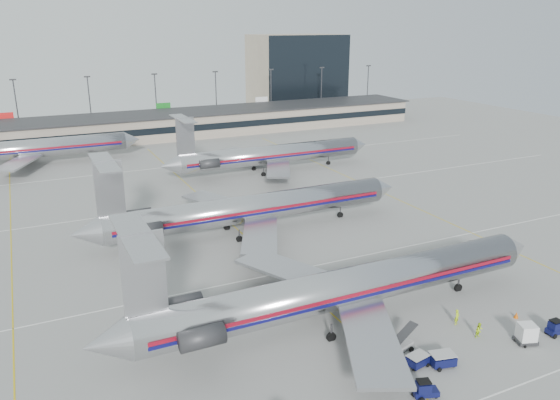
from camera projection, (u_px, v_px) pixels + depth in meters
ground at (326, 309)px, 57.69m from camera, size 260.00×260.00×0.00m
apron_markings at (285, 272)px, 66.26m from camera, size 160.00×0.15×0.02m
terminal at (136, 127)px, 140.74m from camera, size 162.00×17.00×6.25m
light_mast_row at (124, 99)px, 151.09m from camera, size 163.60×0.40×15.28m
distant_building at (296, 72)px, 189.02m from camera, size 30.00×20.00×25.00m
jet_foreground at (338, 289)px, 53.92m from camera, size 49.91×29.39×13.07m
jet_second_row at (246, 209)px, 77.36m from camera, size 49.05×28.88×12.84m
jet_third_row at (268, 155)px, 109.43m from camera, size 45.38×27.91×12.41m
jet_back_row at (23, 149)px, 113.79m from camera, size 46.81×28.79×12.80m
tug_center at (425, 390)px, 43.84m from camera, size 2.25×1.60×1.66m
tug_right at (556, 328)px, 52.71m from camera, size 2.06×1.10×1.64m
cart_inner at (418, 360)px, 48.02m from camera, size 2.10×1.62×1.08m
cart_outer at (442, 359)px, 48.00m from camera, size 2.41×1.90×1.22m
uld_container at (527, 334)px, 51.33m from camera, size 2.26×2.07×1.95m
belt_loader at (397, 346)px, 50.02m from camera, size 4.40×2.32×2.25m
ramp_worker_near at (457, 317)px, 54.56m from camera, size 0.70×0.58×1.64m
ramp_worker_far at (479, 330)px, 52.33m from camera, size 0.79×0.64×1.53m
cone_right at (516, 315)px, 55.88m from camera, size 0.61×0.61×0.66m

